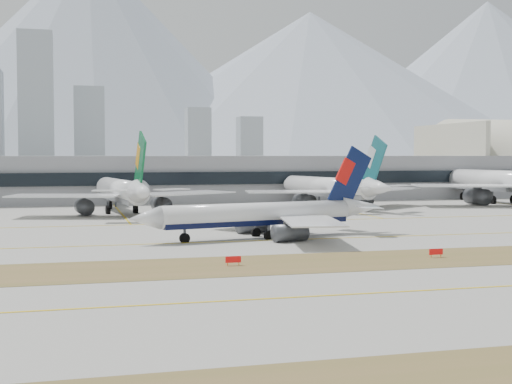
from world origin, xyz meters
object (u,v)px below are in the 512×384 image
object	(u,v)px
widebody_cathay	(331,189)
terminal	(191,178)
widebody_eva	(122,192)
widebody_china_air	(506,183)
taxiing_airliner	(266,215)

from	to	relation	value
widebody_cathay	terminal	distance (m)	58.41
widebody_cathay	terminal	xyz separation A→B (m)	(-33.40, 47.87, 1.96)
widebody_eva	widebody_cathay	xyz separation A→B (m)	(60.38, 6.88, -0.09)
widebody_cathay	widebody_china_air	bearing A→B (deg)	-101.33
taxiing_airliner	widebody_cathay	world-z (taller)	widebody_cathay
widebody_cathay	terminal	world-z (taller)	widebody_cathay
widebody_eva	widebody_china_air	distance (m)	119.18
taxiing_airliner	widebody_cathay	size ratio (longest dim) A/B	0.90
taxiing_airliner	terminal	bearing A→B (deg)	-104.08
taxiing_airliner	widebody_cathay	xyz separation A→B (m)	(38.32, 67.64, 1.36)
terminal	widebody_eva	bearing A→B (deg)	-116.23
widebody_cathay	widebody_china_air	world-z (taller)	widebody_china_air
widebody_china_air	terminal	world-z (taller)	widebody_china_air
widebody_cathay	widebody_china_air	xyz separation A→B (m)	(58.53, 1.08, 1.06)
taxiing_airliner	terminal	xyz separation A→B (m)	(4.92, 115.51, 3.32)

